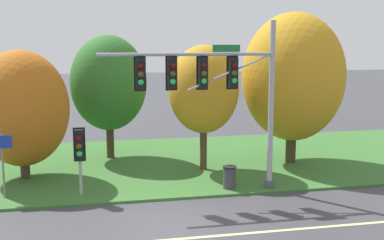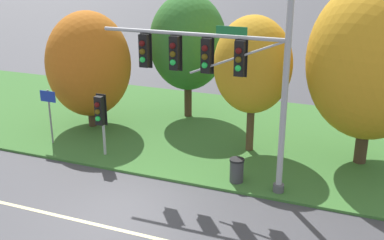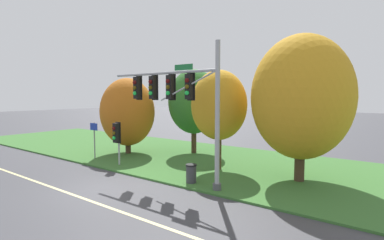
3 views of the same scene
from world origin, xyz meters
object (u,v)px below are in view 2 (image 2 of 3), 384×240
traffic_signal_mast (219,70)px  tree_behind_signpost (253,65)px  pedestrian_signal_near_kerb (100,113)px  route_sign_post (49,108)px  tree_mid_verge (372,61)px  trash_bin (237,170)px  tree_nearest_road (89,64)px  tree_left_of_mast (188,43)px

traffic_signal_mast → tree_behind_signpost: traffic_signal_mast is taller
traffic_signal_mast → pedestrian_signal_near_kerb: size_ratio=2.62×
pedestrian_signal_near_kerb → route_sign_post: size_ratio=1.08×
tree_behind_signpost → pedestrian_signal_near_kerb: bearing=-152.0°
tree_mid_verge → trash_bin: 6.74m
pedestrian_signal_near_kerb → traffic_signal_mast: bearing=-4.5°
tree_behind_signpost → tree_mid_verge: (4.60, 0.42, 0.48)m
tree_behind_signpost → trash_bin: (0.37, -3.19, -3.32)m
tree_mid_verge → traffic_signal_mast: bearing=-142.2°
tree_nearest_road → tree_behind_signpost: size_ratio=0.97×
route_sign_post → pedestrian_signal_near_kerb: bearing=-7.9°
route_sign_post → trash_bin: bearing=-3.9°
tree_nearest_road → tree_mid_verge: bearing=1.6°
route_sign_post → tree_left_of_mast: tree_left_of_mast is taller
tree_mid_verge → route_sign_post: bearing=-167.1°
traffic_signal_mast → tree_left_of_mast: traffic_signal_mast is taller
tree_left_of_mast → trash_bin: (4.61, -6.43, -3.43)m
pedestrian_signal_near_kerb → route_sign_post: (-2.91, 0.41, -0.25)m
pedestrian_signal_near_kerb → tree_behind_signpost: bearing=28.0°
tree_nearest_road → trash_bin: bearing=-21.1°
tree_nearest_road → route_sign_post: bearing=-99.4°
pedestrian_signal_near_kerb → trash_bin: (6.00, -0.20, -1.44)m
tree_behind_signpost → traffic_signal_mast: bearing=-95.5°
traffic_signal_mast → trash_bin: (0.70, 0.21, -3.86)m
tree_mid_verge → trash_bin: bearing=-139.5°
pedestrian_signal_near_kerb → tree_nearest_road: (-2.47, 3.06, 1.21)m
pedestrian_signal_near_kerb → tree_behind_signpost: 6.64m
tree_mid_verge → tree_nearest_road: bearing=-178.4°
tree_left_of_mast → traffic_signal_mast: bearing=-59.5°
tree_behind_signpost → trash_bin: bearing=-83.4°
traffic_signal_mast → tree_nearest_road: 8.60m
tree_nearest_road → trash_bin: 9.46m
traffic_signal_mast → trash_bin: bearing=16.9°
tree_behind_signpost → tree_mid_verge: 4.65m
tree_mid_verge → pedestrian_signal_near_kerb: bearing=-161.6°
pedestrian_signal_near_kerb → trash_bin: 6.17m
route_sign_post → tree_left_of_mast: (4.30, 5.82, 2.24)m
traffic_signal_mast → tree_left_of_mast: size_ratio=1.12×
traffic_signal_mast → trash_bin: traffic_signal_mast is taller
route_sign_post → tree_mid_verge: 13.73m
tree_left_of_mast → trash_bin: 8.63m
route_sign_post → tree_nearest_road: 3.06m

